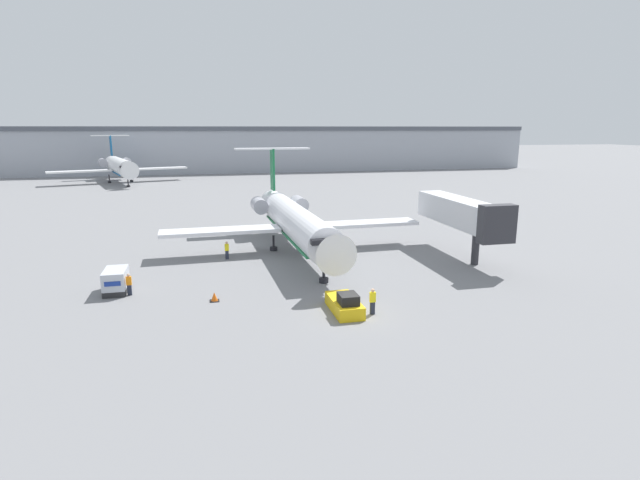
# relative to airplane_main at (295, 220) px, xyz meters

# --- Properties ---
(ground_plane) EXTENTS (600.00, 600.00, 0.00)m
(ground_plane) POSITION_rel_airplane_main_xyz_m (0.45, -18.98, -3.28)
(ground_plane) COLOR slate
(terminal_building) EXTENTS (180.00, 16.80, 13.00)m
(terminal_building) POSITION_rel_airplane_main_xyz_m (0.45, 101.02, 3.25)
(terminal_building) COLOR #9EA3AD
(terminal_building) RESTS_ON ground
(airplane_main) EXTENTS (27.27, 29.18, 10.21)m
(airplane_main) POSITION_rel_airplane_main_xyz_m (0.00, 0.00, 0.00)
(airplane_main) COLOR white
(airplane_main) RESTS_ON ground
(pushback_tug) EXTENTS (1.81, 4.26, 1.61)m
(pushback_tug) POSITION_rel_airplane_main_xyz_m (0.15, -18.32, -2.70)
(pushback_tug) COLOR yellow
(pushback_tug) RESTS_ON ground
(luggage_cart) EXTENTS (1.67, 3.08, 1.84)m
(luggage_cart) POSITION_rel_airplane_main_xyz_m (-16.19, -9.99, -2.36)
(luggage_cart) COLOR #232326
(luggage_cart) RESTS_ON ground
(worker_near_tug) EXTENTS (0.40, 0.26, 1.87)m
(worker_near_tug) POSITION_rel_airplane_main_xyz_m (1.90, -19.21, -2.29)
(worker_near_tug) COLOR #232838
(worker_near_tug) RESTS_ON ground
(worker_by_wing) EXTENTS (0.40, 0.25, 1.79)m
(worker_by_wing) POSITION_rel_airplane_main_xyz_m (-7.14, -1.74, -2.34)
(worker_by_wing) COLOR #232838
(worker_by_wing) RESTS_ON ground
(worker_on_apron) EXTENTS (0.40, 0.24, 1.73)m
(worker_on_apron) POSITION_rel_airplane_main_xyz_m (-15.08, -11.01, -2.37)
(worker_on_apron) COLOR #232838
(worker_on_apron) RESTS_ON ground
(traffic_cone_left) EXTENTS (0.70, 0.70, 0.69)m
(traffic_cone_left) POSITION_rel_airplane_main_xyz_m (-8.72, -13.92, -2.95)
(traffic_cone_left) COLOR black
(traffic_cone_left) RESTS_ON ground
(airplane_parked_far_left) EXTENTS (30.57, 28.35, 10.83)m
(airplane_parked_far_left) POSITION_rel_airplane_main_xyz_m (-27.72, 75.08, 0.56)
(airplane_parked_far_left) COLOR white
(airplane_parked_far_left) RESTS_ON ground
(jet_bridge) EXTENTS (3.20, 14.09, 6.19)m
(jet_bridge) POSITION_rel_airplane_main_xyz_m (15.64, -6.23, 1.18)
(jet_bridge) COLOR #2D2D33
(jet_bridge) RESTS_ON ground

